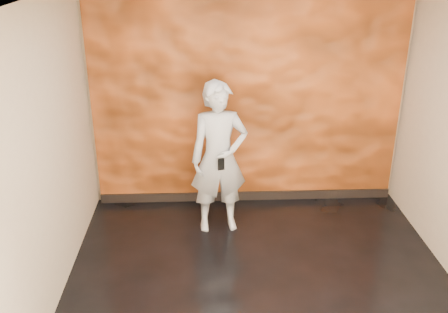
% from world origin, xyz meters
% --- Properties ---
extents(room, '(4.02, 4.02, 2.81)m').
position_xyz_m(room, '(0.00, 0.00, 1.40)').
color(room, black).
rests_on(room, ground).
extents(feature_wall, '(3.90, 0.06, 2.75)m').
position_xyz_m(feature_wall, '(0.00, 1.96, 1.38)').
color(feature_wall, orange).
rests_on(feature_wall, ground).
extents(baseboard, '(3.90, 0.04, 0.12)m').
position_xyz_m(baseboard, '(0.00, 1.92, 0.06)').
color(baseboard, black).
rests_on(baseboard, ground).
extents(man, '(0.71, 0.51, 1.83)m').
position_xyz_m(man, '(-0.39, 1.25, 0.91)').
color(man, '#9EA3AC').
rests_on(man, ground).
extents(phone, '(0.08, 0.04, 0.14)m').
position_xyz_m(phone, '(-0.37, 1.01, 0.95)').
color(phone, black).
rests_on(phone, man).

